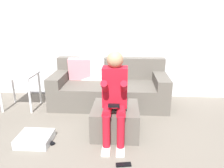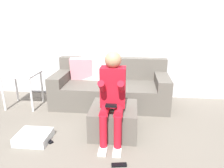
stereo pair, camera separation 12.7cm
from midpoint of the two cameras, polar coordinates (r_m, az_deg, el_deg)
ground_plane at (r=2.52m, az=-2.41°, el=-20.44°), size 7.07×7.07×0.00m
wall_back at (r=4.15m, az=1.75°, el=14.50°), size 5.44×0.10×2.64m
couch_sectional at (r=3.91m, az=0.37°, el=-0.88°), size 2.07×0.92×0.86m
ottoman at (r=2.95m, az=1.78°, el=-9.73°), size 0.63×0.64×0.39m
person_seated at (r=2.62m, az=1.52°, el=-2.32°), size 0.32×0.59×1.17m
storage_bin at (r=2.99m, az=-19.42°, el=-13.50°), size 0.43×0.37×0.11m
side_table at (r=3.99m, az=-22.59°, el=1.41°), size 0.57×0.49×0.62m
remote_near_ottoman at (r=2.47m, az=3.52°, el=-21.20°), size 0.18×0.08×0.02m
remote_by_storage_bin at (r=2.95m, az=-15.80°, el=-14.63°), size 0.16×0.14×0.02m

